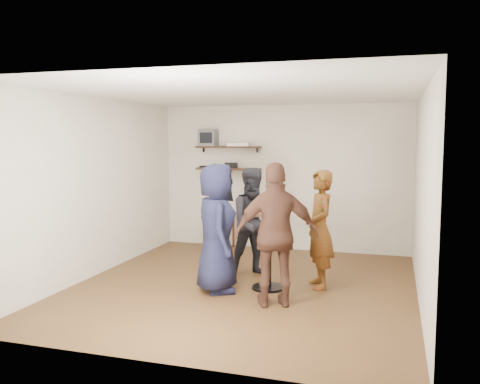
{
  "coord_description": "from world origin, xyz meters",
  "views": [
    {
      "loc": [
        1.92,
        -6.45,
        2.0
      ],
      "look_at": [
        -0.17,
        0.4,
        1.25
      ],
      "focal_mm": 38.0,
      "sensor_mm": 36.0,
      "label": 1
    }
  ],
  "objects_px": {
    "dvd_deck": "(239,144)",
    "person_dark": "(255,222)",
    "drinks_table": "(269,239)",
    "side_table": "(219,220)",
    "person_brown": "(276,235)",
    "radio": "(231,165)",
    "person_navy": "(217,228)",
    "crt_monitor": "(209,138)",
    "person_plaid": "(320,229)"
  },
  "relations": [
    {
      "from": "person_navy",
      "to": "person_brown",
      "type": "distance_m",
      "value": 0.94
    },
    {
      "from": "crt_monitor",
      "to": "radio",
      "type": "height_order",
      "value": "crt_monitor"
    },
    {
      "from": "person_brown",
      "to": "person_dark",
      "type": "bearing_deg",
      "value": -85.15
    },
    {
      "from": "dvd_deck",
      "to": "radio",
      "type": "relative_size",
      "value": 1.82
    },
    {
      "from": "dvd_deck",
      "to": "person_plaid",
      "type": "relative_size",
      "value": 0.25
    },
    {
      "from": "drinks_table",
      "to": "person_plaid",
      "type": "bearing_deg",
      "value": 23.62
    },
    {
      "from": "side_table",
      "to": "drinks_table",
      "type": "bearing_deg",
      "value": -55.97
    },
    {
      "from": "crt_monitor",
      "to": "drinks_table",
      "type": "relative_size",
      "value": 0.3
    },
    {
      "from": "drinks_table",
      "to": "person_brown",
      "type": "relative_size",
      "value": 0.61
    },
    {
      "from": "crt_monitor",
      "to": "radio",
      "type": "xyz_separation_m",
      "value": [
        0.43,
        0.0,
        -0.5
      ]
    },
    {
      "from": "dvd_deck",
      "to": "side_table",
      "type": "xyz_separation_m",
      "value": [
        -0.32,
        -0.22,
        -1.37
      ]
    },
    {
      "from": "side_table",
      "to": "person_plaid",
      "type": "xyz_separation_m",
      "value": [
        2.09,
        -1.88,
        0.27
      ]
    },
    {
      "from": "crt_monitor",
      "to": "person_navy",
      "type": "height_order",
      "value": "crt_monitor"
    },
    {
      "from": "person_dark",
      "to": "dvd_deck",
      "type": "bearing_deg",
      "value": 82.58
    },
    {
      "from": "crt_monitor",
      "to": "dvd_deck",
      "type": "distance_m",
      "value": 0.6
    },
    {
      "from": "drinks_table",
      "to": "person_plaid",
      "type": "relative_size",
      "value": 0.66
    },
    {
      "from": "crt_monitor",
      "to": "drinks_table",
      "type": "bearing_deg",
      "value": -54.02
    },
    {
      "from": "person_plaid",
      "to": "person_dark",
      "type": "relative_size",
      "value": 1.0
    },
    {
      "from": "drinks_table",
      "to": "person_dark",
      "type": "relative_size",
      "value": 0.67
    },
    {
      "from": "side_table",
      "to": "person_dark",
      "type": "xyz_separation_m",
      "value": [
        1.1,
        -1.56,
        0.27
      ]
    },
    {
      "from": "person_dark",
      "to": "person_brown",
      "type": "xyz_separation_m",
      "value": [
        0.61,
        -1.24,
        0.07
      ]
    },
    {
      "from": "person_brown",
      "to": "side_table",
      "type": "bearing_deg",
      "value": -79.91
    },
    {
      "from": "person_plaid",
      "to": "person_navy",
      "type": "bearing_deg",
      "value": -88.9
    },
    {
      "from": "drinks_table",
      "to": "person_navy",
      "type": "relative_size",
      "value": 0.63
    },
    {
      "from": "person_brown",
      "to": "crt_monitor",
      "type": "bearing_deg",
      "value": -78.08
    },
    {
      "from": "drinks_table",
      "to": "person_dark",
      "type": "height_order",
      "value": "person_dark"
    },
    {
      "from": "radio",
      "to": "person_navy",
      "type": "xyz_separation_m",
      "value": [
        0.67,
        -2.68,
        -0.68
      ]
    },
    {
      "from": "drinks_table",
      "to": "person_navy",
      "type": "distance_m",
      "value": 0.71
    },
    {
      "from": "drinks_table",
      "to": "radio",
      "type": "bearing_deg",
      "value": 118.55
    },
    {
      "from": "dvd_deck",
      "to": "person_navy",
      "type": "distance_m",
      "value": 2.92
    },
    {
      "from": "drinks_table",
      "to": "person_dark",
      "type": "distance_m",
      "value": 0.7
    },
    {
      "from": "person_navy",
      "to": "drinks_table",
      "type": "bearing_deg",
      "value": -90.0
    },
    {
      "from": "dvd_deck",
      "to": "person_dark",
      "type": "bearing_deg",
      "value": -66.45
    },
    {
      "from": "dvd_deck",
      "to": "radio",
      "type": "height_order",
      "value": "dvd_deck"
    },
    {
      "from": "crt_monitor",
      "to": "side_table",
      "type": "xyz_separation_m",
      "value": [
        0.27,
        -0.22,
        -1.49
      ]
    },
    {
      "from": "dvd_deck",
      "to": "person_plaid",
      "type": "xyz_separation_m",
      "value": [
        1.77,
        -2.1,
        -1.1
      ]
    },
    {
      "from": "dvd_deck",
      "to": "drinks_table",
      "type": "bearing_deg",
      "value": -64.51
    },
    {
      "from": "crt_monitor",
      "to": "person_brown",
      "type": "height_order",
      "value": "crt_monitor"
    },
    {
      "from": "drinks_table",
      "to": "person_navy",
      "type": "height_order",
      "value": "person_navy"
    },
    {
      "from": "dvd_deck",
      "to": "person_plaid",
      "type": "height_order",
      "value": "dvd_deck"
    },
    {
      "from": "person_plaid",
      "to": "person_dark",
      "type": "distance_m",
      "value": 1.04
    },
    {
      "from": "dvd_deck",
      "to": "crt_monitor",
      "type": "bearing_deg",
      "value": 180.0
    },
    {
      "from": "side_table",
      "to": "person_brown",
      "type": "bearing_deg",
      "value": -58.65
    },
    {
      "from": "person_dark",
      "to": "person_brown",
      "type": "distance_m",
      "value": 1.38
    },
    {
      "from": "radio",
      "to": "side_table",
      "type": "xyz_separation_m",
      "value": [
        -0.16,
        -0.22,
        -0.99
      ]
    },
    {
      "from": "crt_monitor",
      "to": "drinks_table",
      "type": "height_order",
      "value": "crt_monitor"
    },
    {
      "from": "crt_monitor",
      "to": "person_brown",
      "type": "bearing_deg",
      "value": -56.82
    },
    {
      "from": "person_brown",
      "to": "dvd_deck",
      "type": "bearing_deg",
      "value": -86.65
    },
    {
      "from": "person_brown",
      "to": "radio",
      "type": "bearing_deg",
      "value": -84.2
    },
    {
      "from": "side_table",
      "to": "person_brown",
      "type": "height_order",
      "value": "person_brown"
    }
  ]
}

